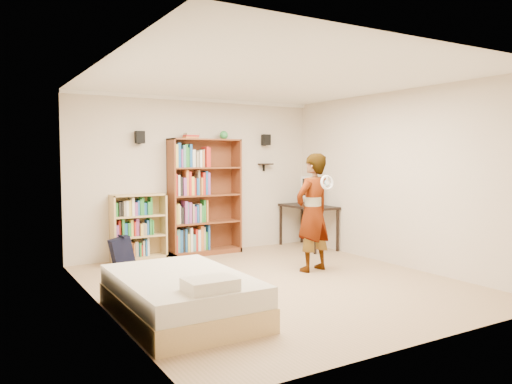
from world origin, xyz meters
TOP-DOWN VIEW (x-y plane):
  - ground at (0.00, 0.00)m, footprint 4.50×5.00m
  - room_shell at (0.00, 0.00)m, footprint 4.52×5.02m
  - crown_molding at (0.00, 0.00)m, footprint 4.50×5.00m
  - speaker_left at (-1.05, 2.40)m, footprint 0.14×0.12m
  - speaker_right at (1.35, 2.40)m, footprint 0.14×0.12m
  - wall_shelf at (1.35, 2.41)m, footprint 0.25×0.16m
  - tall_bookshelf at (0.06, 2.32)m, footprint 1.26×0.37m
  - low_bookshelf at (-1.11, 2.34)m, footprint 0.87×0.33m
  - computer_desk at (1.94, 1.87)m, footprint 0.58×1.16m
  - imac at (1.99, 1.90)m, footprint 0.19×0.54m
  - daybed at (-1.61, -0.67)m, footprint 1.24×1.90m
  - person at (0.88, 0.33)m, footprint 0.70×0.53m
  - wii_wheel at (0.88, 0.01)m, footprint 0.22×0.08m
  - navy_bag at (-1.46, 2.09)m, footprint 0.36×0.26m

SIDE VIEW (x-z plane):
  - ground at x=0.00m, z-range -0.01..0.01m
  - navy_bag at x=-1.46m, z-range 0.00..0.46m
  - daybed at x=-1.61m, z-range 0.00..0.56m
  - computer_desk at x=1.94m, z-range 0.00..0.79m
  - low_bookshelf at x=-1.11m, z-range 0.00..1.08m
  - person at x=0.88m, z-range 0.00..1.74m
  - tall_bookshelf at x=0.06m, z-range 0.00..1.99m
  - imac at x=1.99m, z-range 0.79..1.32m
  - wii_wheel at x=0.88m, z-range 1.21..1.43m
  - wall_shelf at x=1.35m, z-range 1.54..1.56m
  - room_shell at x=0.00m, z-range 0.41..3.12m
  - speaker_left at x=-1.05m, z-range 1.90..2.10m
  - speaker_right at x=1.35m, z-range 1.90..2.10m
  - crown_molding at x=0.00m, z-range 2.64..2.70m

